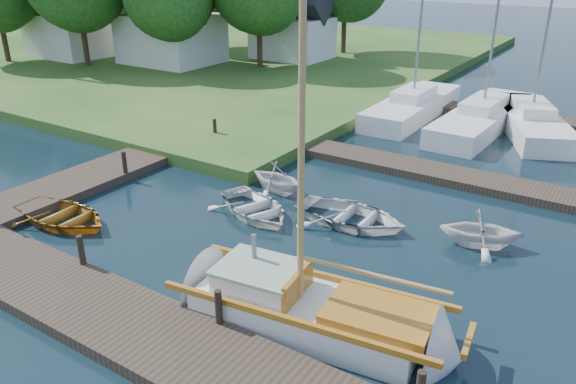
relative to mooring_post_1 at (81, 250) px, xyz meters
The scene contains 21 objects.
ground 5.87m from the mooring_post_1, 59.04° to the left, with size 160.00×160.00×0.00m, color black.
near_dock 3.21m from the mooring_post_1, 18.43° to the right, with size 18.00×2.20×0.30m, color #33261C.
left_dock 8.62m from the mooring_post_1, 125.54° to the left, with size 2.20×18.00×0.30m, color #33261C.
far_dock 12.55m from the mooring_post_1, 66.50° to the left, with size 14.00×1.60×0.30m, color #33261C.
shore 36.80m from the mooring_post_1, 132.80° to the left, with size 50.00×40.00×0.50m, color #26511A.
mooring_post_1 is the anchor object (origin of this frame).
mooring_post_2 4.50m from the mooring_post_1, ahead, with size 0.16×0.16×0.80m, color black.
mooring_post_4 6.40m from the mooring_post_1, 128.66° to the left, with size 0.16×0.16×0.80m, color black.
mooring_post_5 10.77m from the mooring_post_1, 111.80° to the left, with size 0.16×0.16×0.80m, color black.
sailboat 6.26m from the mooring_post_1, 12.34° to the left, with size 7.34×2.84×9.83m.
dinghy 3.38m from the mooring_post_1, 152.41° to the left, with size 2.44×3.42×0.71m, color #946217.
tender_a 5.50m from the mooring_post_1, 73.35° to the left, with size 2.31×3.23×0.67m, color white.
tender_b 7.27m from the mooring_post_1, 80.96° to the left, with size 1.90×2.20×1.16m, color white.
tender_c 7.72m from the mooring_post_1, 55.32° to the left, with size 2.50×3.50×0.73m, color white.
tender_d 10.76m from the mooring_post_1, 41.23° to the left, with size 1.95×2.26×1.19m, color white.
marina_boat_0 18.87m from the mooring_post_1, 85.66° to the left, with size 2.26×8.41×11.23m.
marina_boat_1 19.30m from the mooring_post_1, 75.30° to the left, with size 2.55×9.27×9.50m.
marina_boat_2 20.44m from the mooring_post_1, 70.19° to the left, with size 5.18×8.01×10.50m.
house_a 27.11m from the mooring_post_1, 128.99° to the left, with size 6.30×5.00×6.29m.
house_b 31.47m from the mooring_post_1, 142.77° to the left, with size 5.77×4.50×5.79m.
house_c 29.22m from the mooring_post_1, 112.17° to the left, with size 5.25×4.00×5.28m.
Camera 1 is at (8.21, -12.55, 7.69)m, focal length 35.00 mm.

